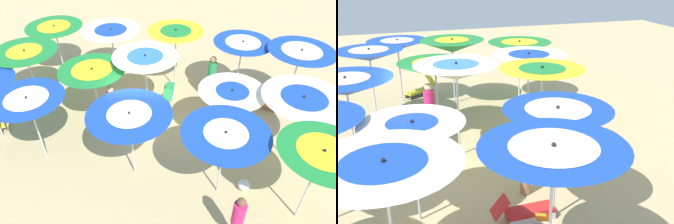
% 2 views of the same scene
% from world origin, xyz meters
% --- Properties ---
extents(ground, '(38.70, 38.70, 0.04)m').
position_xyz_m(ground, '(0.00, 0.00, -0.02)').
color(ground, '#D1B57F').
extents(beach_umbrella_1, '(2.03, 2.03, 2.38)m').
position_xyz_m(beach_umbrella_1, '(3.28, 1.59, 2.16)').
color(beach_umbrella_1, silver).
rests_on(beach_umbrella_1, ground).
extents(beach_umbrella_2, '(2.24, 2.24, 2.33)m').
position_xyz_m(beach_umbrella_2, '(0.46, 2.14, 2.07)').
color(beach_umbrella_2, silver).
rests_on(beach_umbrella_2, ground).
extents(beach_umbrella_3, '(2.20, 2.20, 2.28)m').
position_xyz_m(beach_umbrella_3, '(-1.92, 2.77, 2.04)').
color(beach_umbrella_3, silver).
rests_on(beach_umbrella_3, ground).
extents(beach_umbrella_4, '(2.01, 2.01, 2.51)m').
position_xyz_m(beach_umbrella_4, '(-3.89, 3.56, 2.28)').
color(beach_umbrella_4, silver).
rests_on(beach_umbrella_4, ground).
extents(beach_umbrella_5, '(2.19, 2.19, 2.33)m').
position_xyz_m(beach_umbrella_5, '(4.35, -1.12, 2.05)').
color(beach_umbrella_5, silver).
rests_on(beach_umbrella_5, ground).
extents(beach_umbrella_6, '(2.13, 2.13, 2.21)m').
position_xyz_m(beach_umbrella_6, '(1.90, -0.17, 1.96)').
color(beach_umbrella_6, silver).
rests_on(beach_umbrella_6, ground).
extents(beach_umbrella_7, '(2.10, 2.10, 2.54)m').
position_xyz_m(beach_umbrella_7, '(0.23, -0.46, 2.28)').
color(beach_umbrella_7, silver).
rests_on(beach_umbrella_7, ground).
extents(beach_umbrella_8, '(1.99, 1.99, 2.17)m').
position_xyz_m(beach_umbrella_8, '(-2.36, 0.88, 1.95)').
color(beach_umbrella_8, silver).
rests_on(beach_umbrella_8, ground).
extents(beach_umbrella_9, '(2.29, 2.29, 2.37)m').
position_xyz_m(beach_umbrella_9, '(-4.19, 1.44, 2.13)').
color(beach_umbrella_9, silver).
rests_on(beach_umbrella_9, ground).
extents(beach_umbrella_10, '(2.24, 2.24, 2.16)m').
position_xyz_m(beach_umbrella_10, '(4.08, -3.47, 1.92)').
color(beach_umbrella_10, silver).
rests_on(beach_umbrella_10, ground).
extents(beach_umbrella_11, '(2.25, 2.25, 2.29)m').
position_xyz_m(beach_umbrella_11, '(1.72, -2.93, 2.04)').
color(beach_umbrella_11, silver).
rests_on(beach_umbrella_11, ground).
extents(beach_umbrella_12, '(2.04, 2.04, 2.53)m').
position_xyz_m(beach_umbrella_12, '(-0.75, -2.34, 2.31)').
color(beach_umbrella_12, silver).
rests_on(beach_umbrella_12, ground).
extents(beach_umbrella_13, '(2.05, 2.05, 2.41)m').
position_xyz_m(beach_umbrella_13, '(-3.08, -1.70, 2.19)').
color(beach_umbrella_13, silver).
rests_on(beach_umbrella_13, ground).
extents(beach_umbrella_14, '(2.17, 2.17, 2.55)m').
position_xyz_m(beach_umbrella_14, '(-4.80, -0.85, 2.29)').
color(beach_umbrella_14, silver).
rests_on(beach_umbrella_14, ground).
extents(lounger_1, '(0.47, 1.30, 0.60)m').
position_xyz_m(lounger_1, '(-0.52, -1.75, 0.20)').
color(lounger_1, silver).
rests_on(lounger_1, ground).
extents(lounger_2, '(0.41, 1.29, 0.60)m').
position_xyz_m(lounger_2, '(-3.01, -1.13, 0.20)').
color(lounger_2, silver).
rests_on(lounger_2, ground).
extents(lounger_3, '(1.23, 0.80, 0.62)m').
position_xyz_m(lounger_3, '(-4.05, -1.07, 0.21)').
color(lounger_3, olive).
rests_on(lounger_3, ground).
extents(beachgoer_0, '(0.30, 0.30, 1.71)m').
position_xyz_m(beachgoer_0, '(1.35, 0.13, 0.89)').
color(beachgoer_0, beige).
rests_on(beachgoer_0, ground).
extents(beachgoer_1, '(0.30, 0.30, 1.90)m').
position_xyz_m(beachgoer_1, '(-2.08, -1.48, 1.01)').
color(beachgoer_1, '#A3704C').
rests_on(beachgoer_1, ground).
extents(beachgoer_2, '(0.30, 0.30, 1.62)m').
position_xyz_m(beachgoer_2, '(-2.15, 4.21, 0.84)').
color(beachgoer_2, brown).
rests_on(beachgoer_2, ground).
extents(beach_ball, '(0.34, 0.34, 0.34)m').
position_xyz_m(beach_ball, '(-2.67, 2.71, 0.17)').
color(beach_ball, white).
rests_on(beach_ball, ground).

